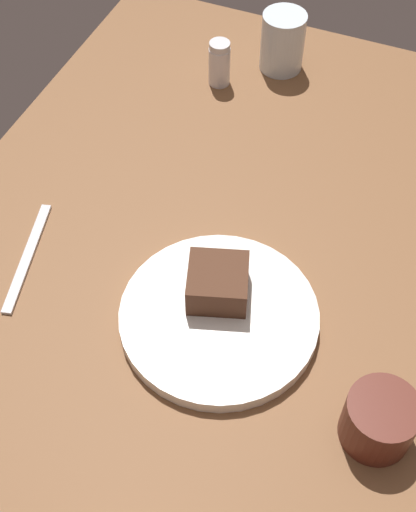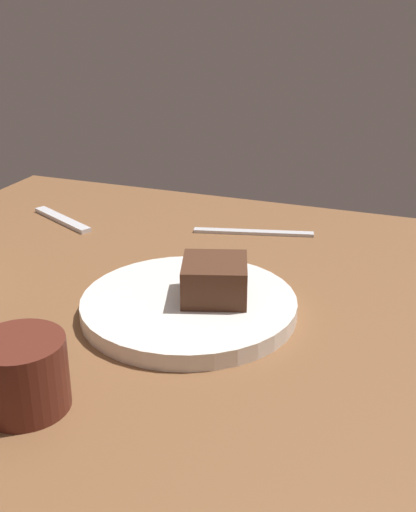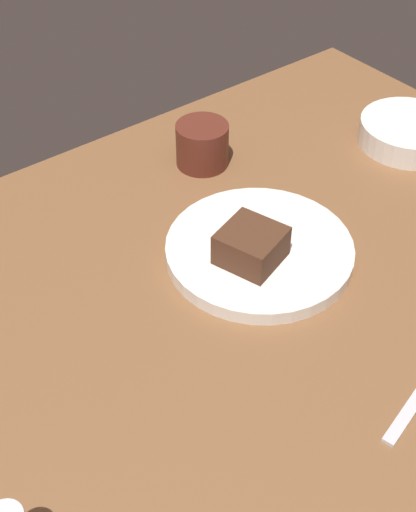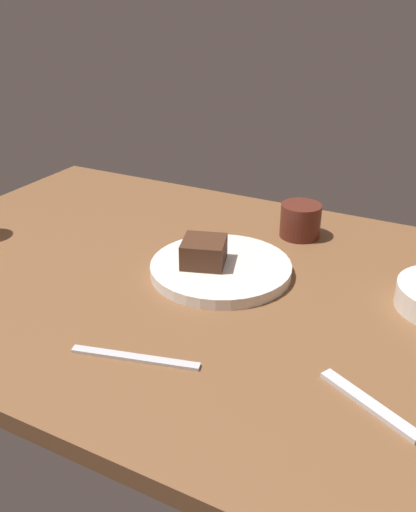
{
  "view_description": "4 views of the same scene",
  "coord_description": "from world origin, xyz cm",
  "px_view_note": "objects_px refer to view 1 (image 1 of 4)",
  "views": [
    {
      "loc": [
        -51.59,
        -20.33,
        79.95
      ],
      "look_at": [
        -0.36,
        0.9,
        7.44
      ],
      "focal_mm": 48.67,
      "sensor_mm": 36.0,
      "label": 1
    },
    {
      "loc": [
        19.47,
        -66.25,
        39.22
      ],
      "look_at": [
        -6.03,
        1.81,
        8.58
      ],
      "focal_mm": 44.88,
      "sensor_mm": 36.0,
      "label": 2
    },
    {
      "loc": [
        42.14,
        48.36,
        67.81
      ],
      "look_at": [
        0.83,
        -5.12,
        5.76
      ],
      "focal_mm": 48.76,
      "sensor_mm": 36.0,
      "label": 3
    },
    {
      "loc": [
        -45.73,
        76.78,
        51.38
      ],
      "look_at": [
        -5.15,
        -0.92,
        7.26
      ],
      "focal_mm": 38.75,
      "sensor_mm": 36.0,
      "label": 4
    }
  ],
  "objects_px": {
    "dessert_plate": "(219,317)",
    "butter_knife": "(28,257)",
    "chocolate_cake_slice": "(218,283)",
    "water_glass": "(283,42)",
    "coffee_cup": "(379,420)",
    "salt_shaker": "(219,63)"
  },
  "relations": [
    {
      "from": "chocolate_cake_slice",
      "to": "coffee_cup",
      "type": "relative_size",
      "value": 0.92
    },
    {
      "from": "chocolate_cake_slice",
      "to": "water_glass",
      "type": "xyz_separation_m",
      "value": [
        0.51,
        0.08,
        0.01
      ]
    },
    {
      "from": "chocolate_cake_slice",
      "to": "water_glass",
      "type": "height_order",
      "value": "water_glass"
    },
    {
      "from": "dessert_plate",
      "to": "water_glass",
      "type": "relative_size",
      "value": 2.52
    },
    {
      "from": "coffee_cup",
      "to": "butter_knife",
      "type": "distance_m",
      "value": 0.52
    },
    {
      "from": "water_glass",
      "to": "butter_knife",
      "type": "bearing_deg",
      "value": 160.82
    },
    {
      "from": "butter_knife",
      "to": "chocolate_cake_slice",
      "type": "bearing_deg",
      "value": -97.52
    },
    {
      "from": "salt_shaker",
      "to": "chocolate_cake_slice",
      "type": "bearing_deg",
      "value": -158.34
    },
    {
      "from": "chocolate_cake_slice",
      "to": "coffee_cup",
      "type": "xyz_separation_m",
      "value": [
        -0.1,
        -0.24,
        -0.01
      ]
    },
    {
      "from": "dessert_plate",
      "to": "water_glass",
      "type": "height_order",
      "value": "water_glass"
    },
    {
      "from": "chocolate_cake_slice",
      "to": "water_glass",
      "type": "relative_size",
      "value": 0.75
    },
    {
      "from": "chocolate_cake_slice",
      "to": "butter_knife",
      "type": "distance_m",
      "value": 0.28
    },
    {
      "from": "water_glass",
      "to": "butter_knife",
      "type": "relative_size",
      "value": 0.54
    },
    {
      "from": "chocolate_cake_slice",
      "to": "butter_knife",
      "type": "xyz_separation_m",
      "value": [
        -0.03,
        0.27,
        -0.04
      ]
    },
    {
      "from": "dessert_plate",
      "to": "butter_knife",
      "type": "relative_size",
      "value": 1.36
    },
    {
      "from": "salt_shaker",
      "to": "dessert_plate",
      "type": "bearing_deg",
      "value": -158.09
    },
    {
      "from": "chocolate_cake_slice",
      "to": "butter_knife",
      "type": "height_order",
      "value": "chocolate_cake_slice"
    },
    {
      "from": "chocolate_cake_slice",
      "to": "salt_shaker",
      "type": "height_order",
      "value": "salt_shaker"
    },
    {
      "from": "butter_knife",
      "to": "dessert_plate",
      "type": "bearing_deg",
      "value": -103.4
    },
    {
      "from": "salt_shaker",
      "to": "coffee_cup",
      "type": "bearing_deg",
      "value": -142.25
    },
    {
      "from": "chocolate_cake_slice",
      "to": "water_glass",
      "type": "bearing_deg",
      "value": 9.51
    },
    {
      "from": "chocolate_cake_slice",
      "to": "salt_shaker",
      "type": "xyz_separation_m",
      "value": [
        0.42,
        0.17,
        -0.0
      ]
    }
  ]
}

